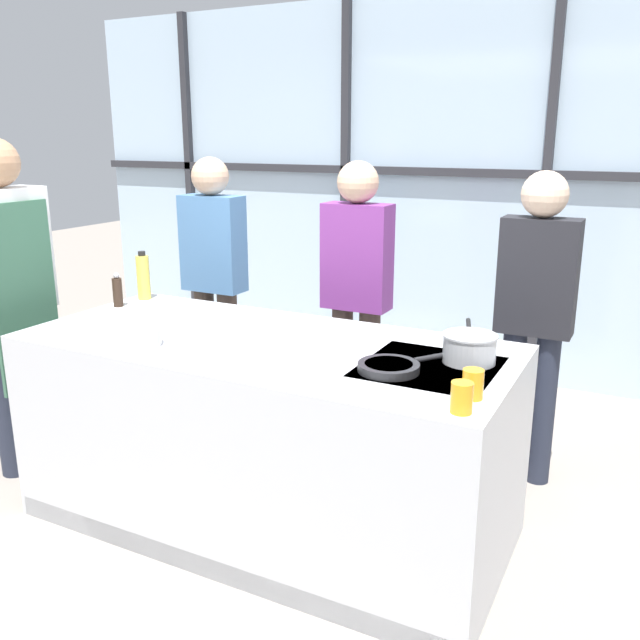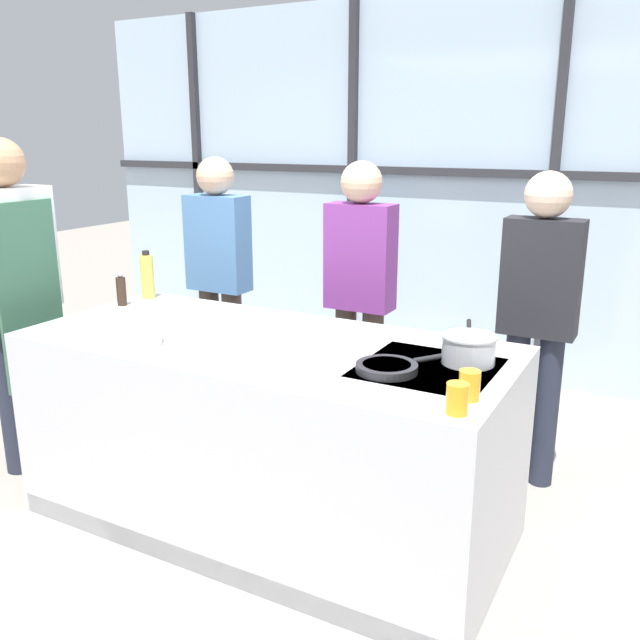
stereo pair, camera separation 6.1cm
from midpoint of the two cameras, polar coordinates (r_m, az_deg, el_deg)
The scene contains 15 objects.
ground_plane at distance 3.43m, azimuth -4.92°, elevation -16.51°, with size 18.00×18.00×0.00m, color gray.
back_window_wall at distance 5.24m, azimuth 9.77°, elevation 10.73°, with size 6.40×0.10×2.80m.
demo_island at distance 3.21m, azimuth -5.10°, elevation -9.58°, with size 2.23×0.99×0.92m.
chef at distance 3.94m, azimuth -25.01°, elevation 2.45°, with size 0.25×0.45×1.80m.
spectator_far_left at distance 4.40m, azimuth -9.30°, elevation 4.14°, with size 0.40×0.23×1.68m.
spectator_center_left at distance 3.90m, azimuth 2.65°, elevation 2.94°, with size 0.39×0.23×1.67m.
spectator_center_right at distance 3.62m, azimuth 17.20°, elevation 0.98°, with size 0.38×0.23×1.64m.
frying_pan at distance 2.66m, azimuth 5.31°, elevation -3.92°, with size 0.31×0.39×0.04m.
saucepan at distance 2.80m, azimuth 11.86°, elevation -2.25°, with size 0.22×0.40×0.12m.
white_plate at distance 3.29m, azimuth -13.30°, elevation -0.70°, with size 0.28×0.28×0.01m, color white.
mixing_bowl at distance 3.07m, azimuth -15.96°, elevation -1.35°, with size 0.24×0.24×0.08m.
oil_bottle at distance 3.91m, azimuth -15.09°, elevation 3.53°, with size 0.07×0.07×0.27m.
pepper_grinder at distance 3.79m, azimuth -17.13°, elevation 2.33°, with size 0.05×0.05×0.18m.
juice_glass_near at distance 2.30m, azimuth 11.10°, elevation -6.43°, with size 0.07×0.07×0.11m, color orange.
juice_glass_far at distance 2.42m, azimuth 12.04°, elevation -5.30°, with size 0.07×0.07×0.11m, color orange.
Camera 1 is at (1.55, -2.47, 1.81)m, focal length 38.00 mm.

